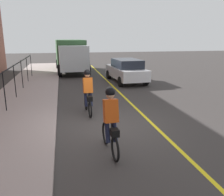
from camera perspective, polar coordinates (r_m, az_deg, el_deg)
ground_plane at (r=8.43m, az=-0.96°, el=-6.66°), size 80.00×80.00×0.00m
lane_line_centre at (r=8.85m, az=9.32°, el=-5.78°), size 36.00×0.12×0.01m
sidewalk at (r=8.49m, az=-24.30°, el=-7.32°), size 40.00×3.20×0.15m
cyclist_lead at (r=9.42m, az=-5.85°, el=1.35°), size 1.71×0.38×1.83m
cyclist_follow at (r=6.20m, az=-0.34°, el=-5.65°), size 1.71×0.38×1.83m
patrol_sedan at (r=16.37m, az=3.44°, el=6.76°), size 4.50×2.14×1.58m
box_truck_background at (r=21.37m, az=-9.93°, el=10.37°), size 6.80×2.76×2.78m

